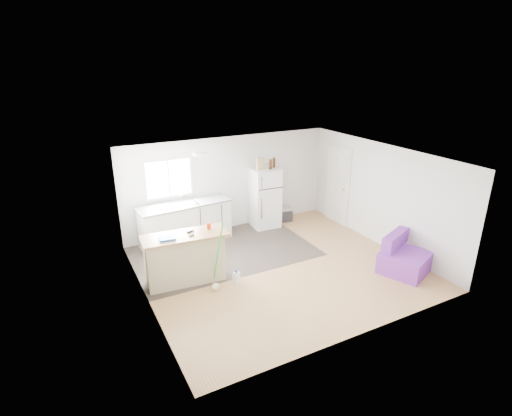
% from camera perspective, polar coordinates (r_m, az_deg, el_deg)
% --- Properties ---
extents(room, '(5.51, 5.01, 2.41)m').
position_cam_1_polar(room, '(8.09, 3.37, -1.08)').
color(room, '#A36C44').
rests_on(room, ground).
extents(vinyl_zone, '(4.05, 2.50, 0.00)m').
position_cam_1_polar(vinyl_zone, '(9.30, -4.63, -6.19)').
color(vinyl_zone, '#2D2721').
rests_on(vinyl_zone, floor).
extents(window, '(1.18, 0.06, 0.98)m').
position_cam_1_polar(window, '(9.59, -12.38, 4.17)').
color(window, white).
rests_on(window, back_wall).
extents(interior_door, '(0.11, 0.92, 2.10)m').
position_cam_1_polar(interior_door, '(10.85, 11.56, 3.18)').
color(interior_door, white).
rests_on(interior_door, right_wall).
extents(ceiling_fixture, '(0.30, 0.30, 0.07)m').
position_cam_1_polar(ceiling_fixture, '(8.30, -7.99, 7.70)').
color(ceiling_fixture, white).
rests_on(ceiling_fixture, ceiling).
extents(kitchen_cabinets, '(2.27, 0.87, 1.28)m').
position_cam_1_polar(kitchen_cabinets, '(9.69, -10.04, -2.05)').
color(kitchen_cabinets, white).
rests_on(kitchen_cabinets, floor).
extents(peninsula, '(1.69, 0.77, 1.01)m').
position_cam_1_polar(peninsula, '(8.00, -10.12, -7.07)').
color(peninsula, tan).
rests_on(peninsula, floor).
extents(refrigerator, '(0.73, 0.69, 1.56)m').
position_cam_1_polar(refrigerator, '(10.39, 1.27, 1.46)').
color(refrigerator, white).
rests_on(refrigerator, floor).
extents(cooler, '(0.57, 0.44, 0.39)m').
position_cam_1_polar(cooler, '(10.95, 3.80, -0.82)').
color(cooler, '#29292B').
rests_on(cooler, floor).
extents(purple_seat, '(1.17, 1.16, 0.76)m').
position_cam_1_polar(purple_seat, '(8.91, 20.29, -6.82)').
color(purple_seat, purple).
rests_on(purple_seat, floor).
extents(cleaner_jug, '(0.15, 0.13, 0.28)m').
position_cam_1_polar(cleaner_jug, '(8.01, -2.81, -9.87)').
color(cleaner_jug, white).
rests_on(cleaner_jug, floor).
extents(mop, '(0.28, 0.39, 1.40)m').
position_cam_1_polar(mop, '(7.80, -5.70, -9.96)').
color(mop, green).
rests_on(mop, floor).
extents(red_cup, '(0.08, 0.08, 0.12)m').
position_cam_1_polar(red_cup, '(7.96, -6.76, -2.57)').
color(red_cup, red).
rests_on(red_cup, peninsula).
extents(blue_tray, '(0.32, 0.25, 0.04)m').
position_cam_1_polar(blue_tray, '(7.66, -12.56, -4.25)').
color(blue_tray, blue).
rests_on(blue_tray, peninsula).
extents(tool_a, '(0.15, 0.10, 0.03)m').
position_cam_1_polar(tool_a, '(7.88, -9.38, -3.30)').
color(tool_a, black).
rests_on(tool_a, peninsula).
extents(tool_b, '(0.11, 0.07, 0.03)m').
position_cam_1_polar(tool_b, '(7.71, -9.19, -3.87)').
color(tool_b, black).
rests_on(tool_b, peninsula).
extents(cardboard_box, '(0.20, 0.11, 0.30)m').
position_cam_1_polar(cardboard_box, '(10.02, 0.60, 6.29)').
color(cardboard_box, tan).
rests_on(cardboard_box, refrigerator).
extents(bottle_left, '(0.07, 0.07, 0.25)m').
position_cam_1_polar(bottle_left, '(10.10, 2.10, 6.26)').
color(bottle_left, '#391D0A').
rests_on(bottle_left, refrigerator).
extents(bottle_right, '(0.07, 0.07, 0.25)m').
position_cam_1_polar(bottle_right, '(10.28, 2.58, 6.50)').
color(bottle_right, '#391D0A').
rests_on(bottle_right, refrigerator).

